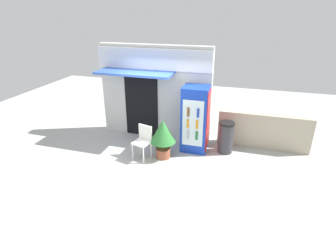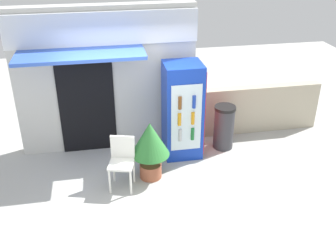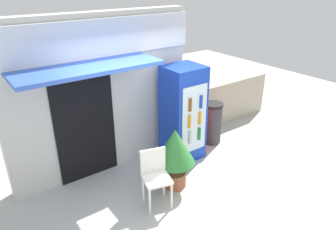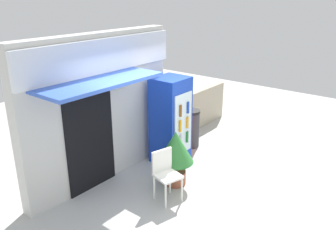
{
  "view_description": "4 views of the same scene",
  "coord_description": "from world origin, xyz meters",
  "px_view_note": "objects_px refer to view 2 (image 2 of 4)",
  "views": [
    {
      "loc": [
        2.04,
        -5.56,
        3.73
      ],
      "look_at": [
        0.24,
        0.64,
        1.15
      ],
      "focal_mm": 28.14,
      "sensor_mm": 36.0,
      "label": 1
    },
    {
      "loc": [
        -0.57,
        -5.3,
        4.08
      ],
      "look_at": [
        0.52,
        0.58,
        1.11
      ],
      "focal_mm": 41.33,
      "sensor_mm": 36.0,
      "label": 2
    },
    {
      "loc": [
        -2.54,
        -3.11,
        3.34
      ],
      "look_at": [
        0.31,
        0.76,
        1.17
      ],
      "focal_mm": 33.23,
      "sensor_mm": 36.0,
      "label": 3
    },
    {
      "loc": [
        -4.47,
        -3.11,
        3.51
      ],
      "look_at": [
        0.26,
        0.65,
        1.32
      ],
      "focal_mm": 36.94,
      "sensor_mm": 36.0,
      "label": 4
    }
  ],
  "objects_px": {
    "plastic_chair": "(122,158)",
    "potted_plant_near_shop": "(150,143)",
    "trash_bin": "(224,127)",
    "drink_cooler": "(183,111)"
  },
  "relations": [
    {
      "from": "plastic_chair",
      "to": "potted_plant_near_shop",
      "type": "height_order",
      "value": "potted_plant_near_shop"
    },
    {
      "from": "plastic_chair",
      "to": "potted_plant_near_shop",
      "type": "xyz_separation_m",
      "value": [
        0.5,
        0.15,
        0.15
      ]
    },
    {
      "from": "plastic_chair",
      "to": "trash_bin",
      "type": "height_order",
      "value": "plastic_chair"
    },
    {
      "from": "plastic_chair",
      "to": "drink_cooler",
      "type": "bearing_deg",
      "value": 34.22
    },
    {
      "from": "plastic_chair",
      "to": "trash_bin",
      "type": "bearing_deg",
      "value": 23.65
    },
    {
      "from": "drink_cooler",
      "to": "trash_bin",
      "type": "bearing_deg",
      "value": 5.32
    },
    {
      "from": "plastic_chair",
      "to": "trash_bin",
      "type": "xyz_separation_m",
      "value": [
        2.09,
        0.91,
        -0.08
      ]
    },
    {
      "from": "trash_bin",
      "to": "potted_plant_near_shop",
      "type": "bearing_deg",
      "value": -154.41
    },
    {
      "from": "drink_cooler",
      "to": "potted_plant_near_shop",
      "type": "height_order",
      "value": "drink_cooler"
    },
    {
      "from": "trash_bin",
      "to": "drink_cooler",
      "type": "bearing_deg",
      "value": -174.68
    }
  ]
}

